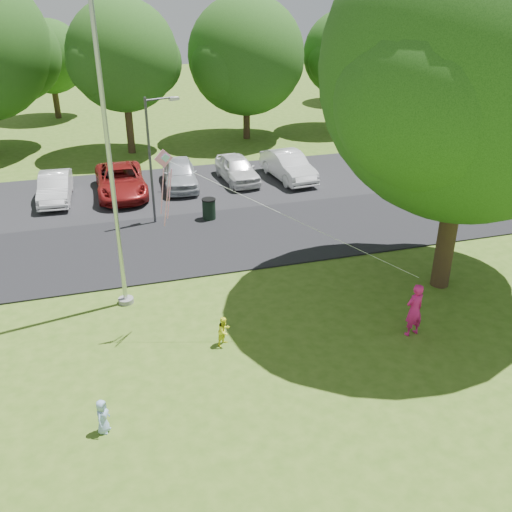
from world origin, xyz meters
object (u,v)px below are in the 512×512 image
object	(u,v)px
kite	(175,179)
big_tree	(472,77)
flagpole	(112,182)
child_blue	(103,416)
trash_can	(209,209)
child_yellow	(224,331)
woman	(414,310)
street_lamp	(154,150)

from	to	relation	value
kite	big_tree	bearing A→B (deg)	-5.50
flagpole	child_blue	distance (m)	7.01
trash_can	child_yellow	distance (m)	9.52
flagpole	woman	world-z (taller)	flagpole
big_tree	child_yellow	xyz separation A→B (m)	(-7.95, -1.27, -6.56)
flagpole	trash_can	size ratio (longest dim) A/B	10.24
child_yellow	child_blue	xyz separation A→B (m)	(-3.57, -2.64, -0.01)
big_tree	woman	distance (m)	7.04
street_lamp	child_yellow	bearing A→B (deg)	-103.68
child_yellow	kite	size ratio (longest dim) A/B	0.13
big_tree	child_blue	xyz separation A→B (m)	(-11.52, -3.91, -6.57)
trash_can	big_tree	world-z (taller)	big_tree
flagpole	child_blue	bearing A→B (deg)	-99.79
street_lamp	kite	xyz separation A→B (m)	(-0.40, -8.35, 1.47)
big_tree	woman	size ratio (longest dim) A/B	6.96
child_blue	woman	bearing A→B (deg)	-51.55
street_lamp	trash_can	size ratio (longest dim) A/B	5.52
trash_can	big_tree	size ratio (longest dim) A/B	0.08
street_lamp	trash_can	bearing A→B (deg)	-26.01
child_blue	trash_can	bearing A→B (deg)	5.51
woman	big_tree	bearing A→B (deg)	-147.00
flagpole	trash_can	world-z (taller)	flagpole
big_tree	woman	world-z (taller)	big_tree
child_blue	child_yellow	bearing A→B (deg)	-24.70
street_lamp	flagpole	bearing A→B (deg)	-124.07
woman	kite	world-z (taller)	kite
trash_can	kite	distance (m)	9.40
street_lamp	big_tree	xyz separation A→B (m)	(8.48, -8.46, 3.78)
trash_can	child_blue	distance (m)	13.09
trash_can	kite	bearing A→B (deg)	-107.56
street_lamp	trash_can	distance (m)	3.50
flagpole	trash_can	distance (m)	8.29
child_yellow	street_lamp	bearing A→B (deg)	55.93
trash_can	child_yellow	world-z (taller)	trash_can
woman	child_blue	distance (m)	9.21
kite	street_lamp	bearing A→B (deg)	82.45
woman	child_yellow	bearing A→B (deg)	-22.29
street_lamp	big_tree	bearing A→B (deg)	-61.74
flagpole	child_blue	size ratio (longest dim) A/B	11.10
trash_can	street_lamp	bearing A→B (deg)	170.81
trash_can	kite	xyz separation A→B (m)	(-2.53, -8.01, 4.22)
kite	child_blue	bearing A→B (deg)	-128.00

